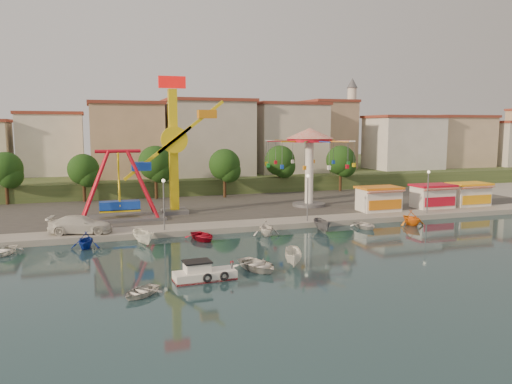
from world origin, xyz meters
name	(u,v)px	position (x,y,z in m)	size (l,w,h in m)	color
ground	(283,261)	(0.00, 0.00, 0.00)	(200.00, 200.00, 0.00)	#122D33
quay_deck	(170,182)	(0.00, 62.00, 0.30)	(200.00, 100.00, 0.60)	#9E998E
asphalt_pad	(205,203)	(0.00, 30.00, 0.60)	(90.00, 28.00, 0.01)	#4C4944
hill_terrace	(167,173)	(0.00, 67.00, 1.50)	(200.00, 60.00, 3.00)	#384C26
pirate_ship_ride	(119,186)	(-11.99, 20.69, 4.39)	(10.00, 5.00, 8.00)	#59595E
kamikaze_tower	(177,150)	(-4.97, 22.49, 8.40)	(8.14, 3.10, 16.50)	#59595E
wave_swinger	(310,149)	(12.62, 22.84, 8.20)	(11.60, 11.60, 10.40)	#59595E
booth_left	(379,199)	(19.36, 16.49, 2.16)	(5.40, 3.78, 3.08)	white
booth_mid	(433,196)	(27.45, 16.49, 2.16)	(5.40, 3.78, 3.08)	white
booth_right	(469,194)	(33.27, 16.49, 2.16)	(5.40, 3.78, 3.08)	white
lamp_post_1	(164,206)	(-8.00, 13.00, 3.10)	(0.14, 0.14, 5.00)	#59595E
lamp_post_2	(308,199)	(8.00, 13.00, 3.10)	(0.14, 0.14, 5.00)	#59595E
lamp_post_3	(428,193)	(24.00, 13.00, 3.10)	(0.14, 0.14, 5.00)	#59595E
tree_0	(5,169)	(-26.00, 36.98, 5.47)	(4.60, 4.60, 7.19)	#382314
tree_1	(83,169)	(-16.00, 36.24, 5.20)	(4.35, 4.35, 6.80)	#382314
tree_2	(156,163)	(-6.00, 35.81, 5.92)	(5.02, 5.02, 7.85)	#382314
tree_3	(225,165)	(4.00, 34.36, 5.55)	(4.68, 4.68, 7.32)	#382314
tree_4	(280,161)	(14.00, 37.35, 5.75)	(4.86, 4.86, 7.60)	#382314
tree_5	(341,160)	(24.00, 35.54, 5.71)	(4.83, 4.83, 7.54)	#382314
building_1	(50,150)	(-21.33, 51.38, 7.32)	(12.33, 9.01, 8.63)	silver
building_2	(131,142)	(-8.19, 51.96, 8.62)	(11.95, 9.28, 11.23)	tan
building_3	(213,147)	(5.60, 48.80, 7.60)	(12.59, 10.50, 9.20)	beige
building_4	(277,146)	(19.07, 52.20, 7.62)	(10.75, 9.23, 9.24)	beige
building_5	(344,140)	(32.37, 50.33, 8.61)	(12.77, 10.96, 11.21)	tan
building_6	(400,137)	(44.15, 48.77, 9.18)	(8.23, 8.98, 12.36)	silver
building_7	(433,144)	(56.03, 53.70, 7.38)	(11.59, 10.93, 8.76)	beige
building_8	(508,136)	(69.93, 47.19, 9.29)	(12.84, 9.28, 12.58)	beige
minaret	(351,120)	(36.00, 54.00, 12.55)	(2.80, 2.80, 18.00)	silver
cabin_motorboat	(203,274)	(-7.43, -3.00, 0.42)	(4.58, 2.00, 1.58)	white
rowboat_a	(258,265)	(-2.84, -1.82, 0.43)	(2.95, 4.13, 0.86)	silver
rowboat_b	(140,292)	(-12.11, -5.13, 0.31)	(2.12, 2.97, 0.62)	silver
skiff	(294,257)	(0.31, -1.52, 0.70)	(1.36, 3.60, 1.39)	white
van	(80,225)	(-16.15, 14.00, 1.49)	(2.48, 6.10, 1.77)	silver
moored_boat_0	(4,250)	(-22.48, 9.80, 0.36)	(2.49, 3.48, 0.72)	white
moored_boat_1	(86,240)	(-15.65, 9.80, 0.79)	(2.58, 2.99, 1.57)	#112B9D
moored_boat_2	(144,237)	(-10.42, 9.80, 0.70)	(1.37, 3.63, 1.40)	white
moored_boat_3	(202,236)	(-4.73, 9.80, 0.40)	(2.74, 3.83, 0.79)	#B10E22
moored_boat_4	(266,227)	(1.95, 9.80, 0.85)	(2.78, 3.22, 1.70)	silver
moored_boat_5	(322,225)	(8.33, 9.80, 0.69)	(1.34, 3.55, 1.37)	slate
moored_boat_6	(365,225)	(13.55, 9.80, 0.36)	(2.50, 3.49, 0.72)	silver
moored_boat_7	(412,218)	(19.51, 9.80, 0.87)	(2.86, 3.31, 1.74)	orange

